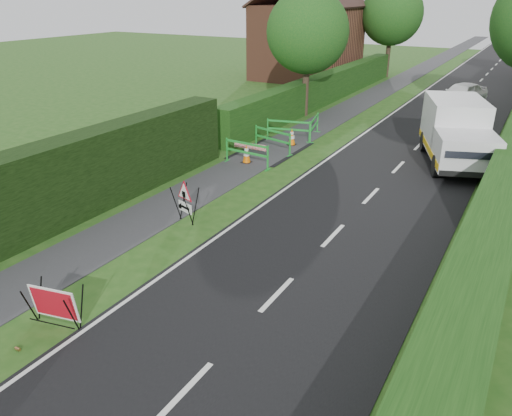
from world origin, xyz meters
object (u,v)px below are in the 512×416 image
at_px(red_rect_sign, 54,304).
at_px(works_van, 457,131).
at_px(hatchback_car, 462,94).
at_px(triangle_sign, 184,198).

bearing_deg(red_rect_sign, works_van, 59.71).
bearing_deg(hatchback_car, red_rect_sign, -76.50).
bearing_deg(works_van, red_rect_sign, -128.53).
distance_m(triangle_sign, works_van, 11.75).
bearing_deg(triangle_sign, works_van, 76.18).
bearing_deg(works_van, hatchback_car, 77.80).
distance_m(triangle_sign, hatchback_car, 22.57).
height_order(red_rect_sign, works_van, works_van).
distance_m(red_rect_sign, works_van, 16.41).
relative_size(works_van, hatchback_car, 1.44).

